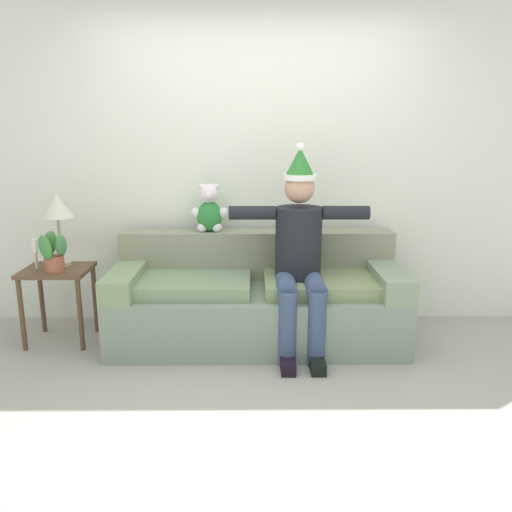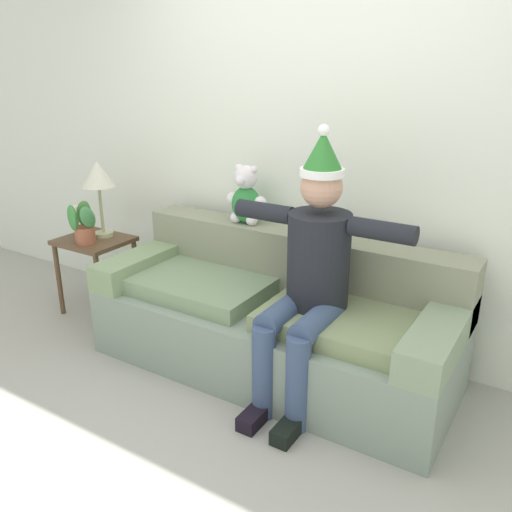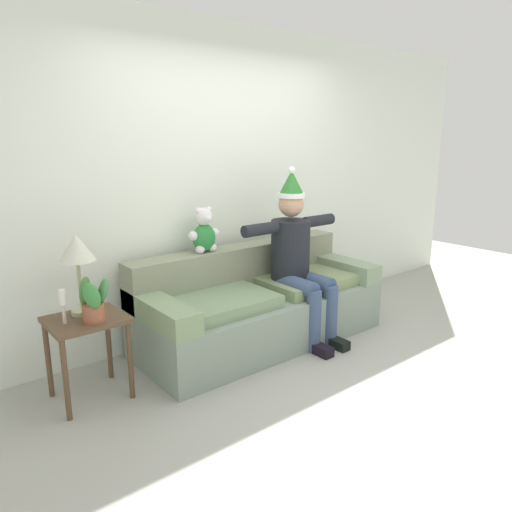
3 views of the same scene
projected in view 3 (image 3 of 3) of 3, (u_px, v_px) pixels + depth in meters
ground_plane at (349, 385)px, 3.45m from camera, size 10.00×10.00×0.00m
back_wall at (223, 182)px, 4.29m from camera, size 7.00×0.10×2.70m
couch at (259, 305)px, 4.15m from camera, size 2.17×0.86×0.80m
person_seated at (298, 255)px, 4.11m from camera, size 1.02×0.77×1.50m
teddy_bear at (204, 232)px, 3.96m from camera, size 0.29×0.17×0.38m
side_table at (87, 333)px, 3.18m from camera, size 0.49×0.43×0.58m
table_lamp at (77, 252)px, 3.12m from camera, size 0.24×0.24×0.55m
potted_plant at (93, 301)px, 3.05m from camera, size 0.23×0.22×0.31m
candle_tall at (63, 302)px, 3.02m from camera, size 0.04×0.04×0.23m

